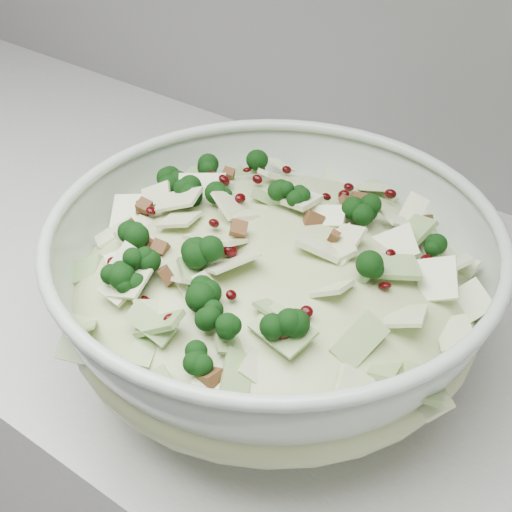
{
  "coord_description": "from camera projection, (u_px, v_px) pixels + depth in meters",
  "views": [
    {
      "loc": [
        0.34,
        1.21,
        1.39
      ],
      "look_at": [
        0.05,
        1.6,
        1.01
      ],
      "focal_mm": 50.0,
      "sensor_mm": 36.0,
      "label": 1
    }
  ],
  "objects": [
    {
      "name": "counter",
      "position": [
        268.0,
        512.0,
        1.05
      ],
      "size": [
        3.6,
        0.6,
        0.9
      ],
      "primitive_type": "cube",
      "color": "silver",
      "rests_on": "floor"
    },
    {
      "name": "mixing_bowl",
      "position": [
        273.0,
        293.0,
        0.63
      ],
      "size": [
        0.48,
        0.48,
        0.16
      ],
      "rotation": [
        0.0,
        0.0,
        0.28
      ],
      "color": "#B2C3B3",
      "rests_on": "counter"
    },
    {
      "name": "salad",
      "position": [
        273.0,
        271.0,
        0.62
      ],
      "size": [
        0.41,
        0.41,
        0.16
      ],
      "rotation": [
        0.0,
        0.0,
        0.17
      ],
      "color": "#BAC889",
      "rests_on": "mixing_bowl"
    }
  ]
}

